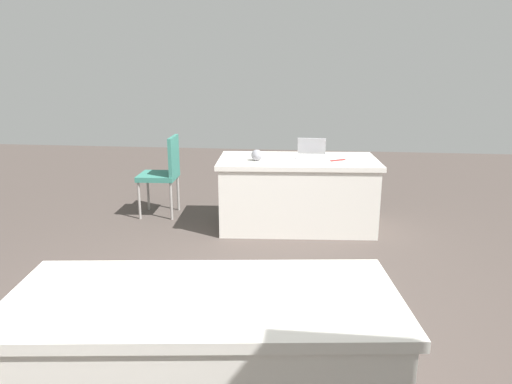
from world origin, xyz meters
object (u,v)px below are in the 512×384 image
(table_mid_left, at_px, (206,370))
(chair_tucked_left, at_px, (164,170))
(scissors_red, at_px, (338,160))
(laptop_silver, at_px, (311,154))
(yarn_ball, at_px, (257,155))
(table_foreground, at_px, (297,193))

(table_mid_left, xyz_separation_m, chair_tucked_left, (1.28, -3.49, 0.16))
(chair_tucked_left, distance_m, scissors_red, 2.06)
(laptop_silver, height_order, yarn_ball, laptop_silver)
(table_mid_left, bearing_deg, yarn_ball, -87.78)
(chair_tucked_left, distance_m, laptop_silver, 1.77)
(table_foreground, relative_size, chair_tucked_left, 1.87)
(scissors_red, bearing_deg, laptop_silver, -59.57)
(yarn_ball, height_order, scissors_red, yarn_ball)
(scissors_red, bearing_deg, chair_tucked_left, -41.51)
(scissors_red, bearing_deg, table_foreground, -39.71)
(laptop_silver, bearing_deg, yarn_ball, 25.86)
(table_mid_left, distance_m, yarn_ball, 3.12)
(table_mid_left, bearing_deg, laptop_silver, -97.79)
(laptop_silver, bearing_deg, chair_tucked_left, -2.89)
(chair_tucked_left, bearing_deg, table_mid_left, -163.24)
(laptop_silver, xyz_separation_m, yarn_ball, (0.58, 0.25, 0.02))
(table_mid_left, bearing_deg, scissors_red, -103.10)
(table_mid_left, bearing_deg, table_foreground, -95.57)
(chair_tucked_left, xyz_separation_m, scissors_red, (-2.02, 0.30, 0.23))
(table_foreground, xyz_separation_m, chair_tucked_left, (1.60, -0.25, 0.16))
(table_mid_left, height_order, scissors_red, scissors_red)
(laptop_silver, bearing_deg, table_foreground, 35.89)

